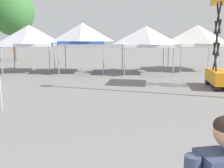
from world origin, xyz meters
TOP-DOWN VIEW (x-y plane):
  - canopy_tent_center at (-4.59, 18.38)m, footprint 3.40×3.40m
  - canopy_tent_left_of_center at (-0.80, 17.79)m, footprint 3.14×3.14m
  - canopy_tent_far_right at (3.53, 17.11)m, footprint 3.40×3.40m
  - canopy_tent_right_of_center at (7.74, 18.84)m, footprint 3.61×3.61m
  - tree_behind_tents_left at (-8.88, 28.36)m, footprint 4.57×4.57m

SIDE VIEW (x-z plane):
  - canopy_tent_far_right at x=3.53m, z-range 0.90..4.12m
  - canopy_tent_center at x=-4.59m, z-range 0.92..4.25m
  - canopy_tent_right_of_center at x=7.74m, z-range 0.92..4.31m
  - canopy_tent_left_of_center at x=-0.80m, z-range 1.00..4.44m
  - tree_behind_tents_left at x=-8.88m, z-range 1.36..9.12m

